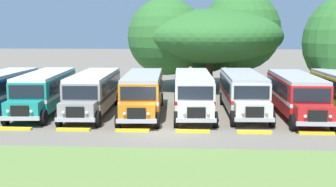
% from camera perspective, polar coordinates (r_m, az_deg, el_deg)
% --- Properties ---
extents(ground_plane, '(220.00, 220.00, 0.00)m').
position_cam_1_polar(ground_plane, '(27.18, -0.62, -4.67)').
color(ground_plane, slate).
extents(foreground_grass_strip, '(80.00, 10.44, 0.01)m').
position_cam_1_polar(foreground_grass_strip, '(18.36, -2.84, -10.97)').
color(foreground_grass_strip, olive).
rests_on(foreground_grass_strip, ground_plane).
extents(parked_bus_slot_1, '(3.26, 10.93, 2.82)m').
position_cam_1_polar(parked_bus_slot_1, '(34.39, -15.08, 0.42)').
color(parked_bus_slot_1, teal).
rests_on(parked_bus_slot_1, ground_plane).
extents(parked_bus_slot_2, '(2.98, 10.88, 2.82)m').
position_cam_1_polar(parked_bus_slot_2, '(33.23, -9.26, 0.34)').
color(parked_bus_slot_2, '#9E9993').
rests_on(parked_bus_slot_2, ground_plane).
extents(parked_bus_slot_3, '(3.16, 10.90, 2.82)m').
position_cam_1_polar(parked_bus_slot_3, '(32.46, -3.15, 0.25)').
color(parked_bus_slot_3, orange).
rests_on(parked_bus_slot_3, ground_plane).
extents(parked_bus_slot_4, '(3.10, 10.89, 2.82)m').
position_cam_1_polar(parked_bus_slot_4, '(32.68, 3.13, 0.30)').
color(parked_bus_slot_4, silver).
rests_on(parked_bus_slot_4, ground_plane).
extents(parked_bus_slot_5, '(2.95, 10.87, 2.82)m').
position_cam_1_polar(parked_bus_slot_5, '(33.24, 9.29, 0.34)').
color(parked_bus_slot_5, silver).
rests_on(parked_bus_slot_5, ground_plane).
extents(parked_bus_slot_6, '(2.73, 10.85, 2.82)m').
position_cam_1_polar(parked_bus_slot_6, '(32.82, 15.65, 0.04)').
color(parked_bus_slot_6, red).
rests_on(parked_bus_slot_6, ground_plane).
extents(curb_wheelstop_1, '(2.00, 0.36, 0.15)m').
position_cam_1_polar(curb_wheelstop_1, '(28.89, -18.48, -4.17)').
color(curb_wheelstop_1, yellow).
rests_on(curb_wheelstop_1, ground_plane).
extents(curb_wheelstop_2, '(2.00, 0.36, 0.15)m').
position_cam_1_polar(curb_wheelstop_2, '(27.76, -11.69, -4.41)').
color(curb_wheelstop_2, yellow).
rests_on(curb_wheelstop_2, ground_plane).
extents(curb_wheelstop_3, '(2.00, 0.36, 0.15)m').
position_cam_1_polar(curb_wheelstop_3, '(27.04, -4.42, -4.59)').
color(curb_wheelstop_3, yellow).
rests_on(curb_wheelstop_3, ground_plane).
extents(curb_wheelstop_4, '(2.00, 0.36, 0.15)m').
position_cam_1_polar(curb_wheelstop_4, '(26.77, 3.12, -4.71)').
color(curb_wheelstop_4, yellow).
rests_on(curb_wheelstop_4, ground_plane).
extents(curb_wheelstop_5, '(2.00, 0.36, 0.15)m').
position_cam_1_polar(curb_wheelstop_5, '(26.97, 10.68, -4.74)').
color(curb_wheelstop_5, yellow).
rests_on(curb_wheelstop_5, ground_plane).
extents(curb_wheelstop_6, '(2.00, 0.36, 0.15)m').
position_cam_1_polar(curb_wheelstop_6, '(27.62, 18.00, -4.70)').
color(curb_wheelstop_6, yellow).
rests_on(curb_wheelstop_6, ground_plane).
extents(broad_shade_tree, '(15.15, 14.25, 9.77)m').
position_cam_1_polar(broad_shade_tree, '(46.28, 5.09, 7.17)').
color(broad_shade_tree, brown).
rests_on(broad_shade_tree, ground_plane).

